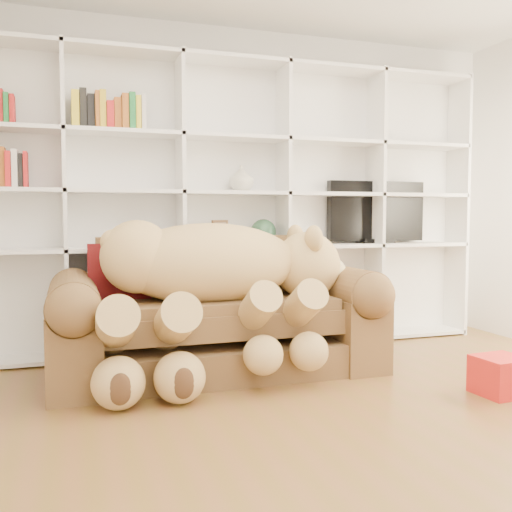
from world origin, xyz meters
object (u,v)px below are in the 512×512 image
object	(u,v)px
teddy_bear	(214,279)
gift_box	(501,376)
sofa	(216,321)
tv	(376,213)

from	to	relation	value
teddy_bear	gift_box	size ratio (longest dim) A/B	6.32
teddy_bear	gift_box	xyz separation A→B (m)	(1.61, -0.89, -0.57)
sofa	teddy_bear	xyz separation A→B (m)	(-0.06, -0.19, 0.32)
sofa	teddy_bear	bearing A→B (deg)	-108.34
gift_box	tv	distance (m)	2.05
teddy_bear	gift_box	world-z (taller)	teddy_bear
sofa	gift_box	bearing A→B (deg)	-34.86
teddy_bear	tv	bearing A→B (deg)	27.93
sofa	teddy_bear	distance (m)	0.38
sofa	gift_box	size ratio (longest dim) A/B	7.69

